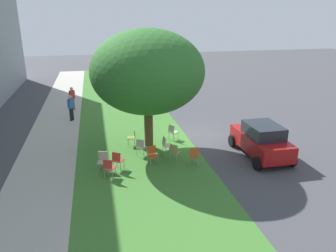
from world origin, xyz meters
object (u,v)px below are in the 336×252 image
(chair_3, at_px, (141,146))
(parked_car, at_px, (261,140))
(chair_8, at_px, (118,159))
(chair_2, at_px, (173,131))
(chair_9, at_px, (133,136))
(chair_7, at_px, (194,155))
(chair_4, at_px, (152,154))
(chair_1, at_px, (109,167))
(pedestrian_1, at_px, (72,98))
(chair_5, at_px, (166,144))
(chair_0, at_px, (103,160))
(chair_6, at_px, (175,151))
(street_tree, at_px, (148,72))
(pedestrian_0, at_px, (71,107))

(chair_3, height_order, parked_car, parked_car)
(chair_8, bearing_deg, chair_2, -46.58)
(chair_9, bearing_deg, chair_7, -140.73)
(chair_4, bearing_deg, chair_1, 114.27)
(parked_car, height_order, pedestrian_1, pedestrian_1)
(chair_5, xyz_separation_m, pedestrian_1, (8.98, 4.85, 0.41))
(chair_9, bearing_deg, chair_0, 148.08)
(chair_2, bearing_deg, chair_6, 168.65)
(street_tree, relative_size, chair_7, 6.81)
(chair_7, bearing_deg, chair_6, 53.38)
(chair_4, height_order, parked_car, parked_car)
(street_tree, xyz_separation_m, chair_8, (-2.27, 1.78, -3.42))
(chair_5, bearing_deg, parked_car, -105.50)
(chair_0, xyz_separation_m, chair_6, (0.20, -3.32, 0.00))
(chair_9, distance_m, parked_car, 6.50)
(chair_1, relative_size, pedestrian_0, 0.52)
(chair_0, height_order, chair_1, same)
(chair_6, relative_size, pedestrian_0, 0.52)
(chair_0, xyz_separation_m, chair_2, (2.95, -3.87, 0.00))
(chair_5, bearing_deg, chair_8, 117.32)
(chair_5, bearing_deg, pedestrian_1, 28.40)
(street_tree, bearing_deg, chair_8, 141.89)
(chair_4, bearing_deg, pedestrian_0, 27.58)
(chair_6, height_order, parked_car, parked_car)
(chair_0, bearing_deg, chair_7, -95.14)
(parked_car, bearing_deg, chair_7, 95.04)
(chair_3, relative_size, chair_4, 1.00)
(chair_1, height_order, chair_7, same)
(chair_0, bearing_deg, street_tree, -48.24)
(chair_3, relative_size, pedestrian_0, 0.52)
(street_tree, distance_m, chair_7, 4.57)
(chair_3, distance_m, pedestrian_1, 9.68)
(street_tree, height_order, chair_5, street_tree)
(chair_1, bearing_deg, chair_9, -22.47)
(pedestrian_1, bearing_deg, chair_9, -155.86)
(chair_2, xyz_separation_m, chair_5, (-1.77, 0.75, 0.00))
(pedestrian_0, bearing_deg, street_tree, -143.27)
(chair_3, distance_m, chair_7, 2.69)
(chair_8, bearing_deg, chair_4, -81.43)
(pedestrian_0, bearing_deg, pedestrian_1, 0.68)
(parked_car, bearing_deg, street_tree, 66.55)
(street_tree, xyz_separation_m, chair_2, (0.78, -1.44, -3.42))
(chair_1, bearing_deg, chair_5, -56.03)
(chair_9, height_order, pedestrian_0, pedestrian_0)
(chair_4, xyz_separation_m, pedestrian_1, (10.01, 3.98, 0.41))
(street_tree, xyz_separation_m, chair_1, (-2.94, 2.20, -3.42))
(chair_5, bearing_deg, chair_9, 45.56)
(chair_5, distance_m, pedestrian_0, 8.13)
(chair_8, bearing_deg, chair_6, -83.47)
(chair_3, bearing_deg, chair_4, -160.42)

